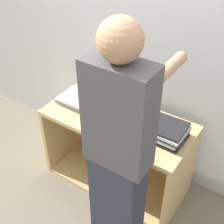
{
  "coord_description": "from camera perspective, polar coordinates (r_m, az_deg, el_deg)",
  "views": [
    {
      "loc": [
        1.05,
        -1.38,
        2.27
      ],
      "look_at": [
        0.0,
        0.2,
        0.84
      ],
      "focal_mm": 50.0,
      "sensor_mm": 36.0,
      "label": 1
    }
  ],
  "objects": [
    {
      "name": "wall_back",
      "position": [
        2.54,
        6.12,
        11.91
      ],
      "size": [
        8.0,
        0.05,
        2.4
      ],
      "color": "silver",
      "rests_on": "ground_plane"
    },
    {
      "name": "laptop_stack_left",
      "position": [
        2.67,
        -5.89,
        2.12
      ],
      "size": [
        0.37,
        0.27,
        0.06
      ],
      "color": "#B7B7BC",
      "rests_on": "cart"
    },
    {
      "name": "laptop_stack_right",
      "position": [
        2.33,
        9.1,
        -3.29
      ],
      "size": [
        0.37,
        0.26,
        0.12
      ],
      "color": "#232326",
      "rests_on": "cart"
    },
    {
      "name": "laptop_open",
      "position": [
        2.51,
        1.84,
        0.36
      ],
      "size": [
        0.35,
        0.36,
        0.24
      ],
      "color": "#B7B7BC",
      "rests_on": "cart"
    },
    {
      "name": "cart",
      "position": [
        2.78,
        1.79,
        -6.32
      ],
      "size": [
        1.22,
        0.57,
        0.72
      ],
      "color": "tan",
      "rests_on": "ground_plane"
    },
    {
      "name": "ground_plane",
      "position": [
        2.85,
        -2.33,
        -15.71
      ],
      "size": [
        12.0,
        12.0,
        0.0
      ],
      "primitive_type": "plane",
      "color": "#756B5B"
    },
    {
      "name": "person",
      "position": [
        1.94,
        1.25,
        -7.8
      ],
      "size": [
        0.4,
        0.54,
        1.78
      ],
      "color": "#2D3342",
      "rests_on": "ground_plane"
    }
  ]
}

